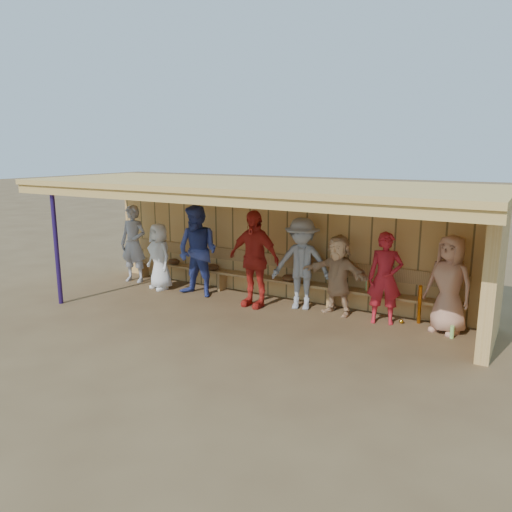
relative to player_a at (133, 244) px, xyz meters
The scene contains 12 objects.
ground 3.68m from the player_a, 10.61° to the right, with size 90.00×90.00×0.00m, color brown.
player_a is the anchor object (origin of this frame).
player_b 0.98m from the player_a, 11.30° to the right, with size 0.73×0.47×1.49m, color white.
player_c 2.03m from the player_a, ahead, with size 0.95×0.74×1.95m, color #354494.
player_d 3.40m from the player_a, ahead, with size 1.13×0.47×1.93m, color red.
player_e 4.29m from the player_a, ahead, with size 1.16×0.67×1.80m, color gray.
player_f 5.04m from the player_a, ahead, with size 1.43×0.45×1.54m, color tan.
player_g 5.94m from the player_a, ahead, with size 0.61×0.40×1.66m, color red.
player_h 7.01m from the player_a, ahead, with size 0.83×0.54×1.70m, color tan.
dugout_structure 3.97m from the player_a, ahead, with size 8.80×3.20×2.50m.
bench 3.56m from the player_a, ahead, with size 7.60×0.34×0.93m.
dugout_equipment 3.12m from the player_a, ahead, with size 6.44×0.62×0.80m.
Camera 1 is at (4.75, -7.86, 3.09)m, focal length 35.00 mm.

